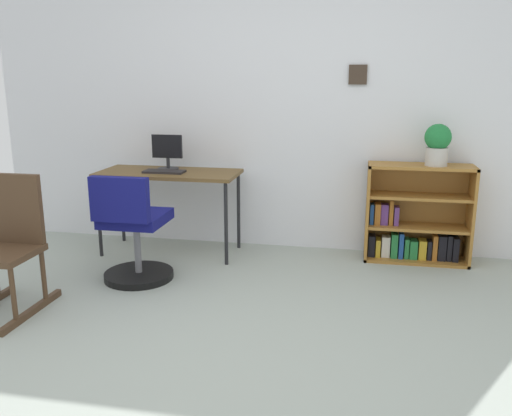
% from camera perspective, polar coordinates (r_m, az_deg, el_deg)
% --- Properties ---
extents(ground_plane, '(6.24, 6.24, 0.00)m').
position_cam_1_polar(ground_plane, '(2.96, -4.50, -16.33)').
color(ground_plane, '#9DA69B').
extents(wall_back, '(5.20, 0.12, 2.50)m').
position_cam_1_polar(wall_back, '(4.67, 2.41, 10.95)').
color(wall_back, silver).
rests_on(wall_back, ground_plane).
extents(desk, '(1.18, 0.53, 0.71)m').
position_cam_1_polar(desk, '(4.56, -9.34, 3.20)').
color(desk, brown).
rests_on(desk, ground_plane).
extents(monitor, '(0.27, 0.18, 0.30)m').
position_cam_1_polar(monitor, '(4.63, -9.51, 5.94)').
color(monitor, '#262628').
rests_on(monitor, desk).
extents(keyboard, '(0.34, 0.15, 0.02)m').
position_cam_1_polar(keyboard, '(4.50, -9.84, 3.88)').
color(keyboard, '#272324').
rests_on(keyboard, desk).
extents(office_chair, '(0.52, 0.55, 0.83)m').
position_cam_1_polar(office_chair, '(4.00, -13.04, -2.86)').
color(office_chair, black).
rests_on(office_chair, ground_plane).
extents(rocking_chair, '(0.42, 0.64, 0.88)m').
position_cam_1_polar(rocking_chair, '(3.78, -25.19, -3.42)').
color(rocking_chair, '#46311F').
rests_on(rocking_chair, ground_plane).
extents(bookshelf_low, '(0.84, 0.30, 0.81)m').
position_cam_1_polar(bookshelf_low, '(4.58, 16.71, -1.13)').
color(bookshelf_low, '#9B682B').
rests_on(bookshelf_low, ground_plane).
extents(potted_plant_on_shelf, '(0.21, 0.21, 0.33)m').
position_cam_1_polar(potted_plant_on_shelf, '(4.43, 18.94, 6.59)').
color(potted_plant_on_shelf, '#B7B2A8').
rests_on(potted_plant_on_shelf, bookshelf_low).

